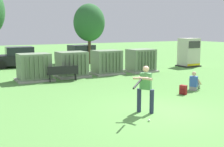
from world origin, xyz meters
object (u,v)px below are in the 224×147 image
(transformer_mid_west, at_px, (72,65))
(batter, at_px, (145,87))
(transformer_mid_east, at_px, (107,62))
(parked_car_right_of_center, at_px, (80,55))
(generator_enclosure, at_px, (189,53))
(sports_ball, at_px, (149,120))
(backpack, at_px, (183,90))
(parked_car_left_of_center, at_px, (18,58))
(park_bench, at_px, (63,72))
(transformer_east, at_px, (141,61))
(seated_spectator, at_px, (194,83))
(transformer_west, at_px, (34,68))

(transformer_mid_west, height_order, batter, batter)
(transformer_mid_east, xyz_separation_m, parked_car_right_of_center, (0.90, 6.75, -0.04))
(generator_enclosure, distance_m, sports_ball, 15.25)
(backpack, distance_m, parked_car_left_of_center, 14.86)
(sports_ball, bearing_deg, park_bench, 89.84)
(transformer_mid_west, relative_size, transformer_east, 1.00)
(transformer_east, xyz_separation_m, sports_ball, (-6.25, -9.59, -0.74))
(parked_car_right_of_center, bearing_deg, park_bench, -119.22)
(parked_car_left_of_center, bearing_deg, seated_spectator, -66.60)
(batter, bearing_deg, park_bench, 93.32)
(park_bench, bearing_deg, transformer_west, 143.71)
(transformer_mid_west, distance_m, batter, 8.92)
(generator_enclosure, bearing_deg, transformer_west, -177.61)
(transformer_east, relative_size, park_bench, 1.14)
(transformer_mid_east, bearing_deg, parked_car_left_of_center, 123.60)
(park_bench, xyz_separation_m, seated_spectator, (4.96, -5.57, -0.16))
(batter, xyz_separation_m, parked_car_right_of_center, (4.03, 15.67, -0.22))
(transformer_west, xyz_separation_m, park_bench, (1.41, -1.04, -0.25))
(transformer_mid_west, xyz_separation_m, backpack, (2.75, -7.27, -0.57))
(batter, height_order, parked_car_left_of_center, batter)
(transformer_west, xyz_separation_m, transformer_mid_west, (2.46, 0.20, 0.00))
(transformer_mid_east, bearing_deg, backpack, -88.27)
(transformer_east, bearing_deg, transformer_mid_west, 177.69)
(transformer_mid_west, relative_size, backpack, 4.77)
(park_bench, distance_m, backpack, 7.13)
(batter, distance_m, sports_ball, 1.38)
(sports_ball, bearing_deg, generator_enclosure, 41.79)
(seated_spectator, bearing_deg, transformer_mid_west, 119.89)
(transformer_west, height_order, batter, batter)
(generator_enclosure, xyz_separation_m, sports_ball, (-11.34, -10.14, -1.09))
(transformer_west, xyz_separation_m, sports_ball, (1.39, -9.60, -0.74))
(transformer_mid_west, relative_size, seated_spectator, 2.18)
(park_bench, bearing_deg, transformer_east, 9.35)
(generator_enclosure, height_order, parked_car_right_of_center, generator_enclosure)
(backpack, bearing_deg, batter, -153.99)
(sports_ball, xyz_separation_m, parked_car_left_of_center, (-0.91, 16.61, 0.71))
(park_bench, height_order, parked_car_right_of_center, parked_car_right_of_center)
(transformer_west, distance_m, parked_car_left_of_center, 7.03)
(parked_car_left_of_center, bearing_deg, park_bench, -83.37)
(transformer_mid_east, height_order, sports_ball, transformer_mid_east)
(transformer_mid_east, xyz_separation_m, generator_enclosure, (7.74, 0.31, 0.35))
(transformer_west, height_order, parked_car_left_of_center, same)
(transformer_mid_east, bearing_deg, parked_car_right_of_center, 82.38)
(parked_car_right_of_center, bearing_deg, transformer_mid_west, -116.88)
(transformer_mid_east, distance_m, batter, 9.46)
(transformer_west, bearing_deg, sports_ball, -81.76)
(batter, bearing_deg, generator_enclosure, 40.35)
(transformer_mid_east, relative_size, backpack, 4.77)
(transformer_west, distance_m, seated_spectator, 9.19)
(batter, distance_m, seated_spectator, 5.01)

